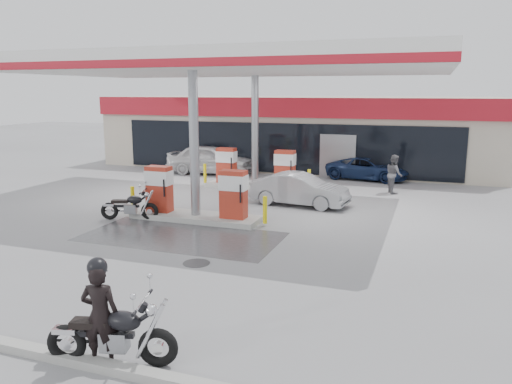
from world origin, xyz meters
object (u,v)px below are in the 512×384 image
(parked_motorcycle, at_px, (130,207))
(sedan_white, at_px, (210,159))
(hatchback_silver, at_px, (300,189))
(parked_car_left, at_px, (149,151))
(pump_island_far, at_px, (255,173))
(parked_car_right, at_px, (367,168))
(main_motorcycle, at_px, (114,336))
(attendant, at_px, (394,174))
(pump_island_near, at_px, (196,199))
(biker_main, at_px, (100,315))

(parked_motorcycle, height_order, sedan_white, sedan_white)
(hatchback_silver, bearing_deg, parked_car_left, 60.11)
(pump_island_far, relative_size, parked_motorcycle, 2.66)
(sedan_white, xyz_separation_m, parked_car_right, (8.07, 1.07, -0.23))
(main_motorcycle, height_order, attendant, attendant)
(pump_island_near, bearing_deg, hatchback_silver, 49.98)
(parked_motorcycle, bearing_deg, attendant, 25.87)
(pump_island_near, xyz_separation_m, main_motorcycle, (2.92, -8.78, -0.22))
(pump_island_far, height_order, parked_car_left, pump_island_far)
(pump_island_near, distance_m, biker_main, 9.25)
(pump_island_far, height_order, parked_motorcycle, pump_island_far)
(sedan_white, bearing_deg, main_motorcycle, -163.41)
(main_motorcycle, distance_m, attendant, 16.09)
(main_motorcycle, height_order, biker_main, biker_main)
(sedan_white, distance_m, parked_car_left, 6.39)
(sedan_white, distance_m, attendant, 9.76)
(pump_island_far, distance_m, parked_motorcycle, 7.10)
(pump_island_far, bearing_deg, pump_island_near, -90.00)
(attendant, distance_m, parked_car_left, 15.98)
(biker_main, bearing_deg, pump_island_near, -86.43)
(parked_car_right, bearing_deg, parked_car_left, 89.77)
(pump_island_near, height_order, hatchback_silver, pump_island_near)
(attendant, distance_m, parked_car_right, 3.37)
(biker_main, bearing_deg, parked_car_right, -108.96)
(hatchback_silver, bearing_deg, main_motorcycle, -173.25)
(pump_island_near, relative_size, parked_car_left, 1.10)
(main_motorcycle, bearing_deg, attendant, 64.12)
(pump_island_near, xyz_separation_m, parked_car_left, (-9.18, 12.00, -0.03))
(main_motorcycle, distance_m, parked_motorcycle, 9.44)
(attendant, bearing_deg, pump_island_far, 76.68)
(main_motorcycle, xyz_separation_m, sedan_white, (-6.49, 17.71, 0.29))
(pump_island_near, height_order, attendant, pump_island_near)
(sedan_white, bearing_deg, parked_car_right, -85.97)
(hatchback_silver, height_order, parked_car_left, parked_car_left)
(parked_car_left, bearing_deg, parked_car_right, -95.59)
(biker_main, xyz_separation_m, parked_car_left, (-11.91, 20.84, -0.17))
(hatchback_silver, distance_m, parked_car_right, 6.90)
(main_motorcycle, bearing_deg, parked_car_right, 70.35)
(hatchback_silver, xyz_separation_m, parked_car_right, (1.72, 6.68, -0.06))
(main_motorcycle, relative_size, hatchback_silver, 0.57)
(parked_motorcycle, xyz_separation_m, parked_car_right, (6.59, 10.78, 0.10))
(pump_island_far, distance_m, sedan_white, 4.62)
(sedan_white, height_order, parked_car_left, sedan_white)
(pump_island_far, bearing_deg, hatchback_silver, -43.97)
(hatchback_silver, height_order, parked_car_right, hatchback_silver)
(main_motorcycle, relative_size, parked_motorcycle, 1.10)
(pump_island_near, distance_m, attendant, 9.22)
(sedan_white, distance_m, parked_car_right, 8.15)
(parked_motorcycle, bearing_deg, sedan_white, 80.67)
(parked_motorcycle, bearing_deg, main_motorcycle, -76.01)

